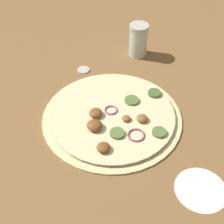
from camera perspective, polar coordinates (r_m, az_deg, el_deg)
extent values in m
plane|color=brown|center=(0.81, 0.00, -1.00)|extent=(3.00, 3.00, 0.00)
cylinder|color=beige|center=(0.81, 0.00, -0.76)|extent=(0.36, 0.36, 0.01)
cylinder|color=beige|center=(0.80, 0.00, -0.41)|extent=(0.32, 0.32, 0.00)
cylinder|color=#47662D|center=(0.87, 7.75, 3.45)|extent=(0.04, 0.04, 0.01)
ellipsoid|color=brown|center=(0.78, 5.54, -1.16)|extent=(0.03, 0.03, 0.01)
cylinder|color=#567538|center=(0.75, 0.95, -3.89)|extent=(0.04, 0.04, 0.01)
cylinder|color=#567538|center=(0.84, 3.44, 2.28)|extent=(0.04, 0.04, 0.01)
torus|color=#A34C70|center=(0.81, -0.20, 0.36)|extent=(0.03, 0.03, 0.00)
torus|color=#934266|center=(0.75, 4.44, -4.22)|extent=(0.04, 0.04, 0.00)
ellipsoid|color=brown|center=(0.79, -2.98, -0.17)|extent=(0.03, 0.03, 0.02)
ellipsoid|color=brown|center=(0.72, -1.58, -6.48)|extent=(0.03, 0.03, 0.02)
ellipsoid|color=brown|center=(0.76, -3.21, -2.43)|extent=(0.04, 0.04, 0.02)
cylinder|color=#567538|center=(0.76, 8.62, -3.68)|extent=(0.03, 0.03, 0.01)
ellipsoid|color=brown|center=(0.78, 2.62, -1.17)|extent=(0.02, 0.02, 0.01)
cylinder|color=silver|center=(1.02, 4.82, 12.66)|extent=(0.06, 0.06, 0.09)
cylinder|color=beige|center=(0.99, 5.01, 15.25)|extent=(0.06, 0.06, 0.01)
cylinder|color=beige|center=(0.97, -5.25, 7.77)|extent=(0.04, 0.04, 0.01)
cylinder|color=white|center=(0.70, 15.93, -13.47)|extent=(0.11, 0.11, 0.00)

